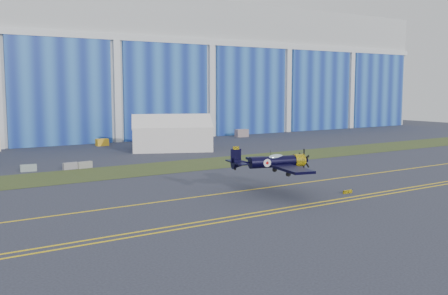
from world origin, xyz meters
TOP-DOWN VIEW (x-y plane):
  - ground at (0.00, 0.00)m, footprint 260.00×260.00m
  - grass_median at (0.00, 14.00)m, footprint 260.00×10.00m
  - taxiway_centreline at (0.00, -5.00)m, footprint 200.00×0.20m
  - edge_line_near at (0.00, -14.50)m, footprint 80.00×0.20m
  - edge_line_far at (0.00, -13.50)m, footprint 80.00×0.20m
  - guard_board_right at (22.00, -12.00)m, footprint 1.20×0.15m
  - warbird at (15.57, -7.77)m, footprint 11.83×13.32m
  - tent at (24.75, 31.73)m, footprint 16.34×14.50m
  - tug at (16.92, 44.56)m, footprint 2.22×1.39m
  - gse_box at (48.84, 44.54)m, footprint 2.90×1.69m
  - barrier_a at (-1.85, 20.71)m, footprint 2.06×0.82m
  - barrier_b at (3.24, 19.50)m, footprint 2.05×0.79m
  - barrier_c at (5.12, 19.39)m, footprint 2.07×0.91m

SIDE VIEW (x-z plane):
  - ground at x=0.00m, z-range 0.00..0.00m
  - taxiway_centreline at x=0.00m, z-range 0.00..0.02m
  - edge_line_near at x=0.00m, z-range 0.00..0.02m
  - edge_line_far at x=0.00m, z-range 0.00..0.02m
  - grass_median at x=0.00m, z-range 0.01..0.03m
  - guard_board_right at x=22.00m, z-range 0.00..0.35m
  - barrier_a at x=-1.85m, z-range 0.00..0.90m
  - barrier_b at x=3.24m, z-range 0.00..0.90m
  - barrier_c at x=5.12m, z-range 0.00..0.90m
  - tug at x=16.92m, z-range 0.00..1.29m
  - gse_box at x=48.84m, z-range 0.00..1.68m
  - tent at x=24.75m, z-range 0.00..6.27m
  - warbird at x=15.57m, z-range 1.57..4.99m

